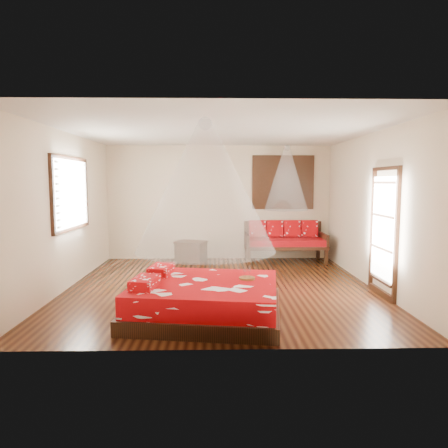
{
  "coord_description": "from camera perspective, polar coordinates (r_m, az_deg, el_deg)",
  "views": [
    {
      "loc": [
        -0.08,
        -7.13,
        1.91
      ],
      "look_at": [
        0.07,
        0.07,
        1.15
      ],
      "focal_mm": 32.0,
      "sensor_mm": 36.0,
      "label": 1
    }
  ],
  "objects": [
    {
      "name": "daybed",
      "position": [
        9.76,
        8.62,
        -2.22
      ],
      "size": [
        1.92,
        0.85,
        0.97
      ],
      "color": "black",
      "rests_on": "floor"
    },
    {
      "name": "mosquito_net_main",
      "position": [
        5.53,
        -2.66,
        5.4
      ],
      "size": [
        1.95,
        1.95,
        1.8
      ],
      "primitive_type": "cone",
      "color": "white",
      "rests_on": "ceiling"
    },
    {
      "name": "storage_chest",
      "position": [
        9.74,
        -4.73,
        -3.84
      ],
      "size": [
        0.84,
        0.73,
        0.48
      ],
      "rotation": [
        0.0,
        0.0,
        -0.38
      ],
      "color": "black",
      "rests_on": "floor"
    },
    {
      "name": "room",
      "position": [
        7.15,
        -0.55,
        1.93
      ],
      "size": [
        5.54,
        5.54,
        2.84
      ],
      "color": "black",
      "rests_on": "ground"
    },
    {
      "name": "window_left",
      "position": [
        7.79,
        -20.97,
        4.08
      ],
      "size": [
        0.1,
        1.74,
        1.34
      ],
      "color": "black",
      "rests_on": "wall_left"
    },
    {
      "name": "shutter_panel",
      "position": [
        9.99,
        8.43,
        5.89
      ],
      "size": [
        1.52,
        0.06,
        1.32
      ],
      "color": "black",
      "rests_on": "wall_back"
    },
    {
      "name": "bed",
      "position": [
        5.78,
        -2.76,
        -10.66
      ],
      "size": [
        2.31,
        2.14,
        0.64
      ],
      "rotation": [
        0.0,
        0.0,
        -0.14
      ],
      "color": "black",
      "rests_on": "floor"
    },
    {
      "name": "glazed_door",
      "position": [
        7.16,
        21.82,
        -1.16
      ],
      "size": [
        0.08,
        1.02,
        2.16
      ],
      "color": "black",
      "rests_on": "floor"
    },
    {
      "name": "wine_tray",
      "position": [
        5.86,
        3.31,
        -7.41
      ],
      "size": [
        0.23,
        0.23,
        0.19
      ],
      "rotation": [
        0.0,
        0.0,
        0.3
      ],
      "color": "brown",
      "rests_on": "bed"
    },
    {
      "name": "mosquito_net_daybed",
      "position": [
        9.53,
        8.91,
        6.49
      ],
      "size": [
        1.02,
        1.02,
        1.5
      ],
      "primitive_type": "cone",
      "color": "white",
      "rests_on": "ceiling"
    }
  ]
}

